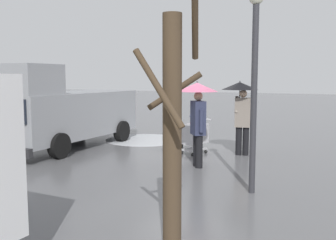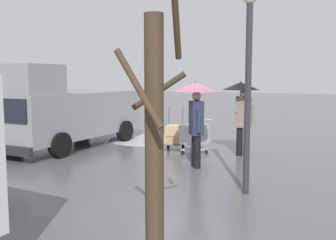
{
  "view_description": "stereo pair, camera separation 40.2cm",
  "coord_description": "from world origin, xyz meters",
  "views": [
    {
      "loc": [
        -4.87,
        10.13,
        2.24
      ],
      "look_at": [
        0.07,
        0.64,
        1.05
      ],
      "focal_mm": 41.03,
      "sensor_mm": 36.0,
      "label": 1
    },
    {
      "loc": [
        -5.22,
        9.94,
        2.24
      ],
      "look_at": [
        0.07,
        0.64,
        1.05
      ],
      "focal_mm": 41.03,
      "sensor_mm": 36.0,
      "label": 2
    }
  ],
  "objects": [
    {
      "name": "shopping_cart_vendor",
      "position": [
        -0.41,
        -0.09,
        0.57
      ],
      "size": [
        0.75,
        0.94,
        1.04
      ],
      "color": "#B2B2B7",
      "rests_on": "ground"
    },
    {
      "name": "hand_dolly_boxes",
      "position": [
        0.39,
        -0.27,
        0.48
      ],
      "size": [
        0.67,
        0.81,
        1.32
      ],
      "color": "#515156",
      "rests_on": "ground"
    },
    {
      "name": "bare_tree_near",
      "position": [
        -2.73,
        5.9,
        1.59
      ],
      "size": [
        0.89,
        0.87,
        3.28
      ],
      "color": "#423323",
      "rests_on": "ground"
    },
    {
      "name": "slush_patch_near_cluster",
      "position": [
        2.19,
        -1.61,
        0.0
      ],
      "size": [
        2.8,
        2.8,
        0.01
      ],
      "primitive_type": "cylinder",
      "color": "#ADAFB5",
      "rests_on": "ground"
    },
    {
      "name": "ground_plane",
      "position": [
        0.0,
        0.0,
        0.0
      ],
      "size": [
        90.0,
        90.0,
        0.0
      ],
      "primitive_type": "plane",
      "color": "#5B5B5E"
    },
    {
      "name": "cargo_van_parked_right",
      "position": [
        3.65,
        0.93,
        1.18
      ],
      "size": [
        2.35,
        5.41,
        2.6
      ],
      "color": "gray",
      "rests_on": "ground"
    },
    {
      "name": "pedestrian_black_side",
      "position": [
        -1.13,
        1.35,
        1.58
      ],
      "size": [
        1.04,
        1.04,
        2.15
      ],
      "color": "black",
      "rests_on": "ground"
    },
    {
      "name": "street_lamp",
      "position": [
        -2.95,
        2.9,
        2.37
      ],
      "size": [
        0.28,
        0.28,
        3.86
      ],
      "color": "#2D2D33",
      "rests_on": "ground"
    },
    {
      "name": "pedestrian_pink_side",
      "position": [
        -1.67,
        -0.57,
        1.57
      ],
      "size": [
        1.04,
        1.04,
        2.15
      ],
      "color": "black",
      "rests_on": "ground"
    }
  ]
}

